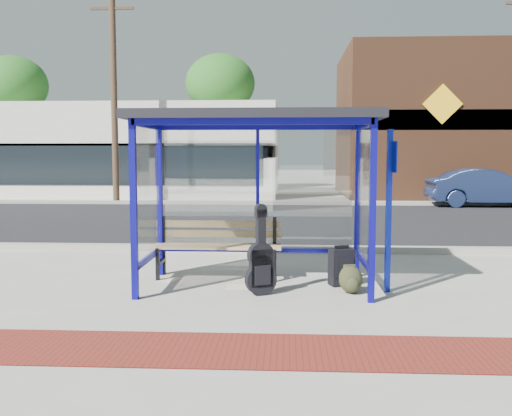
# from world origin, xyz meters

# --- Properties ---
(ground) EXTENTS (120.00, 120.00, 0.00)m
(ground) POSITION_xyz_m (0.00, 0.00, 0.00)
(ground) COLOR #B2ADA0
(ground) RESTS_ON ground
(brick_paver_strip) EXTENTS (60.00, 1.00, 0.01)m
(brick_paver_strip) POSITION_xyz_m (0.00, -2.60, 0.01)
(brick_paver_strip) COLOR maroon
(brick_paver_strip) RESTS_ON ground
(curb_near) EXTENTS (60.00, 0.25, 0.12)m
(curb_near) POSITION_xyz_m (0.00, 2.90, 0.06)
(curb_near) COLOR gray
(curb_near) RESTS_ON ground
(street_asphalt) EXTENTS (60.00, 10.00, 0.00)m
(street_asphalt) POSITION_xyz_m (0.00, 8.00, 0.00)
(street_asphalt) COLOR black
(street_asphalt) RESTS_ON ground
(curb_far) EXTENTS (60.00, 0.25, 0.12)m
(curb_far) POSITION_xyz_m (0.00, 13.10, 0.06)
(curb_far) COLOR gray
(curb_far) RESTS_ON ground
(far_sidewalk) EXTENTS (60.00, 4.00, 0.01)m
(far_sidewalk) POSITION_xyz_m (0.00, 15.00, 0.00)
(far_sidewalk) COLOR #B2ADA0
(far_sidewalk) RESTS_ON ground
(bus_shelter) EXTENTS (3.30, 1.80, 2.42)m
(bus_shelter) POSITION_xyz_m (0.00, 0.07, 2.07)
(bus_shelter) COLOR #0F0C8D
(bus_shelter) RESTS_ON ground
(storefront_white) EXTENTS (18.00, 6.04, 4.00)m
(storefront_white) POSITION_xyz_m (-9.00, 17.99, 2.00)
(storefront_white) COLOR silver
(storefront_white) RESTS_ON ground
(storefront_brown) EXTENTS (10.00, 7.08, 6.40)m
(storefront_brown) POSITION_xyz_m (8.00, 18.49, 3.20)
(storefront_brown) COLOR #59331E
(storefront_brown) RESTS_ON ground
(tree_left) EXTENTS (3.60, 3.60, 7.03)m
(tree_left) POSITION_xyz_m (-14.00, 22.00, 5.45)
(tree_left) COLOR #4C3826
(tree_left) RESTS_ON ground
(tree_mid) EXTENTS (3.60, 3.60, 7.03)m
(tree_mid) POSITION_xyz_m (-3.00, 22.00, 5.45)
(tree_mid) COLOR #4C3826
(tree_mid) RESTS_ON ground
(utility_pole_west) EXTENTS (1.60, 0.24, 8.00)m
(utility_pole_west) POSITION_xyz_m (-6.00, 13.40, 4.11)
(utility_pole_west) COLOR #4C3826
(utility_pole_west) RESTS_ON ground
(bench) EXTENTS (1.93, 0.48, 0.91)m
(bench) POSITION_xyz_m (-0.60, 0.62, 0.52)
(bench) COLOR black
(bench) RESTS_ON ground
(guitar_bag) EXTENTS (0.43, 0.28, 1.14)m
(guitar_bag) POSITION_xyz_m (0.10, -0.44, 0.42)
(guitar_bag) COLOR black
(guitar_bag) RESTS_ON ground
(suitcase) EXTENTS (0.38, 0.31, 0.58)m
(suitcase) POSITION_xyz_m (1.22, 0.16, 0.27)
(suitcase) COLOR black
(suitcase) RESTS_ON ground
(backpack) EXTENTS (0.35, 0.32, 0.38)m
(backpack) POSITION_xyz_m (1.30, -0.29, 0.18)
(backpack) COLOR #292B18
(backpack) RESTS_ON ground
(sign_post) EXTENTS (0.11, 0.27, 2.19)m
(sign_post) POSITION_xyz_m (1.81, -0.18, 1.23)
(sign_post) COLOR #0D1A90
(sign_post) RESTS_ON ground
(newspaper_a) EXTENTS (0.35, 0.40, 0.01)m
(newspaper_a) POSITION_xyz_m (-1.30, 0.39, 0.00)
(newspaper_a) COLOR white
(newspaper_a) RESTS_ON ground
(newspaper_b) EXTENTS (0.48, 0.43, 0.01)m
(newspaper_b) POSITION_xyz_m (0.03, 0.08, 0.00)
(newspaper_b) COLOR white
(newspaper_b) RESTS_ON ground
(newspaper_c) EXTENTS (0.38, 0.31, 0.01)m
(newspaper_c) POSITION_xyz_m (-0.21, -0.02, 0.00)
(newspaper_c) COLOR white
(newspaper_c) RESTS_ON ground
(parked_car) EXTENTS (4.09, 1.43, 1.35)m
(parked_car) POSITION_xyz_m (7.56, 12.79, 0.67)
(parked_car) COLOR #1B274B
(parked_car) RESTS_ON ground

